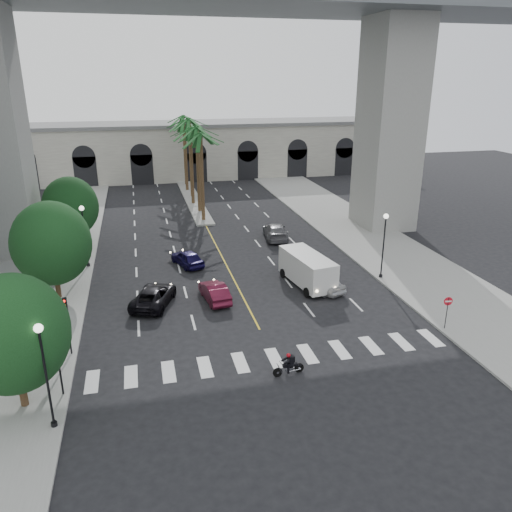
# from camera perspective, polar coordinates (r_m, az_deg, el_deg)

# --- Properties ---
(ground) EXTENTS (140.00, 140.00, 0.00)m
(ground) POSITION_cam_1_polar(r_m,az_deg,el_deg) (30.36, 1.36, -10.15)
(ground) COLOR black
(ground) RESTS_ON ground
(sidewalk_left) EXTENTS (8.00, 100.00, 0.15)m
(sidewalk_left) POSITION_cam_1_polar(r_m,az_deg,el_deg) (43.90, -23.34, -1.99)
(sidewalk_left) COLOR gray
(sidewalk_left) RESTS_ON ground
(sidewalk_right) EXTENTS (8.00, 100.00, 0.15)m
(sidewalk_right) POSITION_cam_1_polar(r_m,az_deg,el_deg) (48.34, 14.12, 1.01)
(sidewalk_right) COLOR gray
(sidewalk_right) RESTS_ON ground
(median) EXTENTS (2.00, 24.00, 0.20)m
(median) POSITION_cam_1_polar(r_m,az_deg,el_deg) (65.53, -7.21, 6.36)
(median) COLOR gray
(median) RESTS_ON ground
(pier_building) EXTENTS (71.00, 10.50, 8.50)m
(pier_building) POSITION_cam_1_polar(r_m,az_deg,el_deg) (81.43, -8.77, 11.90)
(pier_building) COLOR beige
(pier_building) RESTS_ON ground
(bridge) EXTENTS (75.00, 13.00, 26.00)m
(bridge) POSITION_cam_1_polar(r_m,az_deg,el_deg) (48.62, -1.42, 23.75)
(bridge) COLOR gray
(bridge) RESTS_ON ground
(palm_a) EXTENTS (3.20, 3.20, 10.30)m
(palm_a) POSITION_cam_1_polar(r_m,az_deg,el_deg) (54.18, -6.35, 13.27)
(palm_a) COLOR #47331E
(palm_a) RESTS_ON ground
(palm_b) EXTENTS (3.20, 3.20, 10.60)m
(palm_b) POSITION_cam_1_polar(r_m,az_deg,el_deg) (58.11, -6.79, 13.96)
(palm_b) COLOR #47331E
(palm_b) RESTS_ON ground
(palm_c) EXTENTS (3.20, 3.20, 10.10)m
(palm_c) POSITION_cam_1_polar(r_m,az_deg,el_deg) (62.08, -7.53, 13.87)
(palm_c) COLOR #47331E
(palm_c) RESTS_ON ground
(palm_d) EXTENTS (3.20, 3.20, 10.90)m
(palm_d) POSITION_cam_1_polar(r_m,az_deg,el_deg) (66.01, -7.65, 14.85)
(palm_d) COLOR #47331E
(palm_d) RESTS_ON ground
(palm_e) EXTENTS (3.20, 3.20, 10.40)m
(palm_e) POSITION_cam_1_polar(r_m,az_deg,el_deg) (69.99, -8.21, 14.72)
(palm_e) COLOR #47331E
(palm_e) RESTS_ON ground
(palm_f) EXTENTS (3.20, 3.20, 10.70)m
(palm_f) POSITION_cam_1_polar(r_m,az_deg,el_deg) (73.96, -8.31, 15.19)
(palm_f) COLOR #47331E
(palm_f) RESTS_ON ground
(street_tree_near) EXTENTS (5.20, 5.20, 6.89)m
(street_tree_near) POSITION_cam_1_polar(r_m,az_deg,el_deg) (25.77, -26.11, -7.99)
(street_tree_near) COLOR #382616
(street_tree_near) RESTS_ON ground
(street_tree_mid) EXTENTS (5.44, 5.44, 7.21)m
(street_tree_mid) POSITION_cam_1_polar(r_m,az_deg,el_deg) (37.57, -22.33, 1.34)
(street_tree_mid) COLOR #382616
(street_tree_mid) RESTS_ON ground
(street_tree_far) EXTENTS (5.04, 5.04, 6.68)m
(street_tree_far) POSITION_cam_1_polar(r_m,az_deg,el_deg) (49.11, -20.43, 5.30)
(street_tree_far) COLOR #382616
(street_tree_far) RESTS_ON ground
(lamp_post_left_near) EXTENTS (0.40, 0.40, 5.35)m
(lamp_post_left_near) POSITION_cam_1_polar(r_m,az_deg,el_deg) (24.08, -22.99, -11.67)
(lamp_post_left_near) COLOR black
(lamp_post_left_near) RESTS_ON ground
(lamp_post_left_far) EXTENTS (0.40, 0.40, 5.35)m
(lamp_post_left_far) POSITION_cam_1_polar(r_m,az_deg,el_deg) (43.33, -19.03, 2.71)
(lamp_post_left_far) COLOR black
(lamp_post_left_far) RESTS_ON ground
(lamp_post_right) EXTENTS (0.40, 0.40, 5.35)m
(lamp_post_right) POSITION_cam_1_polar(r_m,az_deg,el_deg) (39.89, 14.41, 1.75)
(lamp_post_right) COLOR black
(lamp_post_right) RESTS_ON ground
(traffic_signal_near) EXTENTS (0.25, 0.18, 3.65)m
(traffic_signal_near) POSITION_cam_1_polar(r_m,az_deg,el_deg) (26.55, -21.79, -10.22)
(traffic_signal_near) COLOR black
(traffic_signal_near) RESTS_ON ground
(traffic_signal_far) EXTENTS (0.25, 0.18, 3.65)m
(traffic_signal_far) POSITION_cam_1_polar(r_m,az_deg,el_deg) (30.06, -20.85, -6.47)
(traffic_signal_far) COLOR black
(traffic_signal_far) RESTS_ON ground
(motorcycle_rider) EXTENTS (1.80, 0.49, 1.30)m
(motorcycle_rider) POSITION_cam_1_polar(r_m,az_deg,el_deg) (27.47, 3.85, -12.29)
(motorcycle_rider) COLOR black
(motorcycle_rider) RESTS_ON ground
(car_a) EXTENTS (2.88, 4.31, 1.36)m
(car_a) POSITION_cam_1_polar(r_m,az_deg,el_deg) (37.72, 7.58, -2.94)
(car_a) COLOR #BABBBF
(car_a) RESTS_ON ground
(car_b) EXTENTS (1.92, 4.19, 1.33)m
(car_b) POSITION_cam_1_polar(r_m,az_deg,el_deg) (35.88, -4.76, -4.09)
(car_b) COLOR #531023
(car_b) RESTS_ON ground
(car_c) EXTENTS (3.84, 5.39, 1.36)m
(car_c) POSITION_cam_1_polar(r_m,az_deg,el_deg) (35.80, -11.61, -4.48)
(car_c) COLOR black
(car_c) RESTS_ON ground
(car_d) EXTENTS (2.81, 5.41, 1.50)m
(car_d) POSITION_cam_1_polar(r_m,az_deg,el_deg) (49.45, 2.23, 2.85)
(car_d) COLOR #5D5C61
(car_d) RESTS_ON ground
(car_e) EXTENTS (2.84, 4.28, 1.35)m
(car_e) POSITION_cam_1_polar(r_m,az_deg,el_deg) (42.68, -7.85, -0.22)
(car_e) COLOR #120D3E
(car_e) RESTS_ON ground
(cargo_van) EXTENTS (3.04, 6.04, 2.46)m
(cargo_van) POSITION_cam_1_polar(r_m,az_deg,el_deg) (38.22, 5.91, -1.45)
(cargo_van) COLOR silver
(cargo_van) RESTS_ON ground
(pedestrian_a) EXTENTS (0.68, 0.52, 1.68)m
(pedestrian_a) POSITION_cam_1_polar(r_m,az_deg,el_deg) (32.88, -21.50, -7.21)
(pedestrian_a) COLOR black
(pedestrian_a) RESTS_ON sidewalk_left
(pedestrian_b) EXTENTS (0.84, 0.66, 1.69)m
(pedestrian_b) POSITION_cam_1_polar(r_m,az_deg,el_deg) (36.63, -23.07, -4.64)
(pedestrian_b) COLOR black
(pedestrian_b) RESTS_ON sidewalk_left
(do_not_enter_sign) EXTENTS (0.56, 0.11, 2.31)m
(do_not_enter_sign) POSITION_cam_1_polar(r_m,az_deg,el_deg) (33.44, 21.05, -5.39)
(do_not_enter_sign) COLOR black
(do_not_enter_sign) RESTS_ON ground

